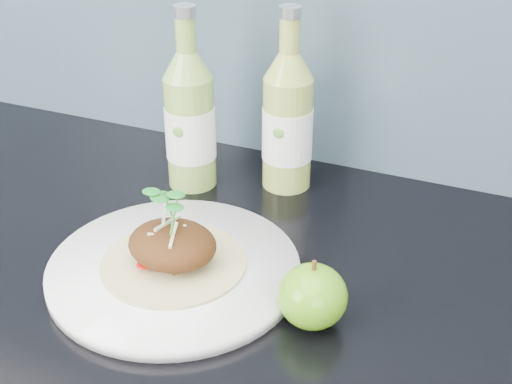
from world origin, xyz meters
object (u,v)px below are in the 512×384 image
at_px(cider_bottle_right, 288,122).
at_px(dinner_plate, 174,270).
at_px(cider_bottle_left, 190,121).
at_px(green_apple, 313,296).

bearing_deg(cider_bottle_right, dinner_plate, -78.93).
bearing_deg(cider_bottle_left, dinner_plate, -83.68).
distance_m(dinner_plate, green_apple, 0.18).
xyz_separation_m(dinner_plate, cider_bottle_right, (0.04, 0.26, 0.09)).
xyz_separation_m(green_apple, cider_bottle_right, (-0.13, 0.28, 0.06)).
xyz_separation_m(green_apple, cider_bottle_left, (-0.26, 0.23, 0.06)).
bearing_deg(dinner_plate, cider_bottle_left, 111.63).
relative_size(dinner_plate, green_apple, 4.41).
relative_size(cider_bottle_left, cider_bottle_right, 1.00).
bearing_deg(green_apple, cider_bottle_right, 115.81).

